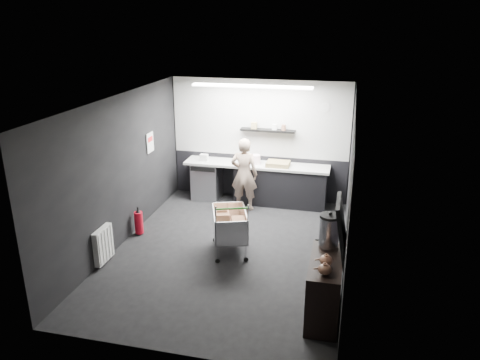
# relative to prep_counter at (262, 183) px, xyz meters

# --- Properties ---
(floor) EXTENTS (5.50, 5.50, 0.00)m
(floor) POSITION_rel_prep_counter_xyz_m (-0.14, -2.42, -0.46)
(floor) COLOR black
(floor) RESTS_ON ground
(ceiling) EXTENTS (5.50, 5.50, 0.00)m
(ceiling) POSITION_rel_prep_counter_xyz_m (-0.14, -2.42, 2.24)
(ceiling) COLOR silver
(ceiling) RESTS_ON wall_back
(wall_back) EXTENTS (5.50, 0.00, 5.50)m
(wall_back) POSITION_rel_prep_counter_xyz_m (-0.14, 0.33, 0.89)
(wall_back) COLOR black
(wall_back) RESTS_ON floor
(wall_front) EXTENTS (5.50, 0.00, 5.50)m
(wall_front) POSITION_rel_prep_counter_xyz_m (-0.14, -5.17, 0.89)
(wall_front) COLOR black
(wall_front) RESTS_ON floor
(wall_left) EXTENTS (0.00, 5.50, 5.50)m
(wall_left) POSITION_rel_prep_counter_xyz_m (-2.14, -2.42, 0.89)
(wall_left) COLOR black
(wall_left) RESTS_ON floor
(wall_right) EXTENTS (0.00, 5.50, 5.50)m
(wall_right) POSITION_rel_prep_counter_xyz_m (1.86, -2.42, 0.89)
(wall_right) COLOR black
(wall_right) RESTS_ON floor
(kitchen_wall_panel) EXTENTS (3.95, 0.02, 1.70)m
(kitchen_wall_panel) POSITION_rel_prep_counter_xyz_m (-0.14, 0.31, 1.39)
(kitchen_wall_panel) COLOR #B6B6B1
(kitchen_wall_panel) RESTS_ON wall_back
(dado_panel) EXTENTS (3.95, 0.02, 1.00)m
(dado_panel) POSITION_rel_prep_counter_xyz_m (-0.14, 0.31, 0.04)
(dado_panel) COLOR black
(dado_panel) RESTS_ON wall_back
(floating_shelf) EXTENTS (1.20, 0.22, 0.04)m
(floating_shelf) POSITION_rel_prep_counter_xyz_m (0.06, 0.20, 1.16)
(floating_shelf) COLOR black
(floating_shelf) RESTS_ON wall_back
(wall_clock) EXTENTS (0.20, 0.03, 0.20)m
(wall_clock) POSITION_rel_prep_counter_xyz_m (1.26, 0.30, 1.69)
(wall_clock) COLOR silver
(wall_clock) RESTS_ON wall_back
(poster) EXTENTS (0.02, 0.30, 0.40)m
(poster) POSITION_rel_prep_counter_xyz_m (-2.12, -1.12, 1.09)
(poster) COLOR silver
(poster) RESTS_ON wall_left
(poster_red_band) EXTENTS (0.02, 0.22, 0.10)m
(poster_red_band) POSITION_rel_prep_counter_xyz_m (-2.11, -1.12, 1.16)
(poster_red_band) COLOR red
(poster_red_band) RESTS_ON poster
(radiator) EXTENTS (0.10, 0.50, 0.60)m
(radiator) POSITION_rel_prep_counter_xyz_m (-2.08, -3.32, -0.11)
(radiator) COLOR silver
(radiator) RESTS_ON wall_left
(ceiling_strip) EXTENTS (2.40, 0.20, 0.04)m
(ceiling_strip) POSITION_rel_prep_counter_xyz_m (-0.14, -0.57, 2.21)
(ceiling_strip) COLOR white
(ceiling_strip) RESTS_ON ceiling
(prep_counter) EXTENTS (3.20, 0.61, 0.90)m
(prep_counter) POSITION_rel_prep_counter_xyz_m (0.00, 0.00, 0.00)
(prep_counter) COLOR black
(prep_counter) RESTS_ON floor
(person) EXTENTS (0.58, 0.38, 1.58)m
(person) POSITION_rel_prep_counter_xyz_m (-0.31, -0.45, 0.33)
(person) COLOR beige
(person) RESTS_ON floor
(shopping_cart) EXTENTS (0.86, 1.13, 1.05)m
(shopping_cart) POSITION_rel_prep_counter_xyz_m (-0.12, -2.41, 0.04)
(shopping_cart) COLOR silver
(shopping_cart) RESTS_ON floor
(sideboard) EXTENTS (0.49, 1.16, 1.73)m
(sideboard) POSITION_rel_prep_counter_xyz_m (1.64, -3.89, 0.09)
(sideboard) COLOR black
(sideboard) RESTS_ON floor
(fire_extinguisher) EXTENTS (0.16, 0.16, 0.53)m
(fire_extinguisher) POSITION_rel_prep_counter_xyz_m (-1.99, -2.15, -0.20)
(fire_extinguisher) COLOR #B80C1E
(fire_extinguisher) RESTS_ON floor
(cardboard_box) EXTENTS (0.50, 0.38, 0.10)m
(cardboard_box) POSITION_rel_prep_counter_xyz_m (0.35, -0.05, 0.49)
(cardboard_box) COLOR olive
(cardboard_box) RESTS_ON prep_counter
(pink_tub) EXTENTS (0.20, 0.20, 0.20)m
(pink_tub) POSITION_rel_prep_counter_xyz_m (-0.15, 0.00, 0.54)
(pink_tub) COLOR white
(pink_tub) RESTS_ON prep_counter
(white_container) EXTENTS (0.17, 0.14, 0.15)m
(white_container) POSITION_rel_prep_counter_xyz_m (-1.32, -0.05, 0.52)
(white_container) COLOR silver
(white_container) RESTS_ON prep_counter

